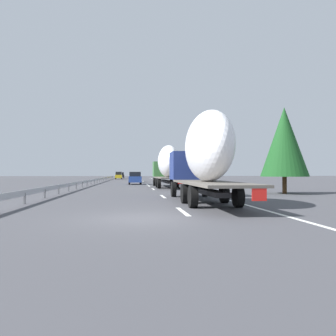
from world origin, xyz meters
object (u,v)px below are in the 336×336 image
at_px(car_blue_sedan, 135,178).
at_px(car_white_van, 134,177).
at_px(car_yellow_coupe, 119,176).
at_px(car_black_suv, 121,175).
at_px(road_sign, 176,170).
at_px(truck_lead, 167,164).
at_px(truck_trailing, 204,154).

relative_size(car_blue_sedan, car_white_van, 0.94).
bearing_deg(car_yellow_coupe, car_white_van, -172.12).
height_order(car_blue_sedan, car_black_suv, car_black_suv).
distance_m(car_yellow_coupe, road_sign, 36.70).
height_order(car_yellow_coupe, car_black_suv, car_yellow_coupe).
bearing_deg(road_sign, car_black_suv, 11.18).
xyz_separation_m(truck_lead, car_blue_sedan, (11.06, 3.52, -1.71)).
bearing_deg(car_black_suv, car_white_van, -175.28).
bearing_deg(car_blue_sedan, car_yellow_coupe, 5.62).
distance_m(car_black_suv, car_white_van, 45.59).
height_order(car_black_suv, road_sign, road_sign).
distance_m(car_white_van, road_sign, 10.04).
bearing_deg(car_black_suv, truck_trailing, -175.22).
bearing_deg(car_white_van, car_black_suv, 4.72).
height_order(car_blue_sedan, car_white_van, car_white_van).
relative_size(truck_lead, road_sign, 4.52).
distance_m(truck_lead, car_yellow_coupe, 51.41).
bearing_deg(car_yellow_coupe, car_black_suv, -0.28).
height_order(truck_trailing, car_white_van, truck_trailing).
bearing_deg(road_sign, car_yellow_coupe, 16.69).
xyz_separation_m(car_yellow_coupe, road_sign, (-35.14, -10.53, 1.13)).
bearing_deg(car_black_suv, car_blue_sedan, -176.19).
height_order(car_black_suv, car_white_van, car_black_suv).
distance_m(car_blue_sedan, road_sign, 8.17).
xyz_separation_m(truck_trailing, car_yellow_coupe, (70.11, 7.43, -1.70)).
height_order(truck_lead, car_white_van, truck_lead).
relative_size(car_white_van, road_sign, 1.41).
xyz_separation_m(car_blue_sedan, car_black_suv, (57.48, 3.82, 0.03)).
bearing_deg(car_blue_sedan, car_white_van, 0.34).
relative_size(car_blue_sedan, car_black_suv, 0.94).
bearing_deg(truck_trailing, truck_lead, 0.00).
bearing_deg(truck_lead, car_white_van, 8.84).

